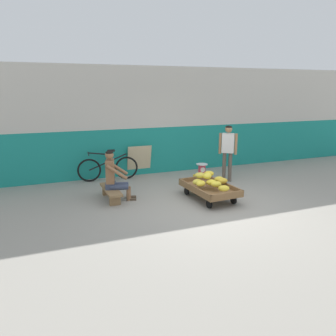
% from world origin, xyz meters
% --- Properties ---
extents(ground_plane, '(80.00, 80.00, 0.00)m').
position_xyz_m(ground_plane, '(0.00, 0.00, 0.00)').
color(ground_plane, gray).
extents(back_wall, '(16.00, 0.30, 3.11)m').
position_xyz_m(back_wall, '(0.00, 3.40, 1.55)').
color(back_wall, '#19847A').
rests_on(back_wall, ground).
extents(banana_cart, '(0.93, 1.49, 0.36)m').
position_xyz_m(banana_cart, '(0.20, 0.53, 0.24)').
color(banana_cart, brown).
rests_on(banana_cart, ground).
extents(banana_pile, '(0.84, 1.04, 0.26)m').
position_xyz_m(banana_pile, '(0.20, 0.48, 0.46)').
color(banana_pile, yellow).
rests_on(banana_pile, banana_cart).
extents(low_bench, '(0.32, 1.11, 0.27)m').
position_xyz_m(low_bench, '(-1.91, 1.31, 0.20)').
color(low_bench, olive).
rests_on(low_bench, ground).
extents(vendor_seated, '(0.73, 0.58, 1.14)m').
position_xyz_m(vendor_seated, '(-1.83, 1.29, 0.57)').
color(vendor_seated, brown).
rests_on(vendor_seated, ground).
extents(plastic_crate, '(0.36, 0.28, 0.30)m').
position_xyz_m(plastic_crate, '(0.51, 1.53, 0.15)').
color(plastic_crate, gold).
rests_on(plastic_crate, ground).
extents(weighing_scale, '(0.30, 0.30, 0.29)m').
position_xyz_m(weighing_scale, '(0.51, 1.53, 0.45)').
color(weighing_scale, '#28282D').
rests_on(weighing_scale, plastic_crate).
extents(bicycle_near_left, '(1.66, 0.48, 0.86)m').
position_xyz_m(bicycle_near_left, '(-1.65, 2.97, 0.35)').
color(bicycle_near_left, black).
rests_on(bicycle_near_left, ground).
extents(sign_board, '(0.70, 0.23, 0.88)m').
position_xyz_m(sign_board, '(-0.68, 3.20, 0.44)').
color(sign_board, '#C6B289').
rests_on(sign_board, ground).
extents(customer_adult, '(0.41, 0.35, 1.53)m').
position_xyz_m(customer_adult, '(1.37, 1.70, 0.95)').
color(customer_adult, brown).
rests_on(customer_adult, ground).
extents(shopping_bag, '(0.18, 0.12, 0.24)m').
position_xyz_m(shopping_bag, '(0.80, 1.21, 0.12)').
color(shopping_bag, '#D13D4C').
rests_on(shopping_bag, ground).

